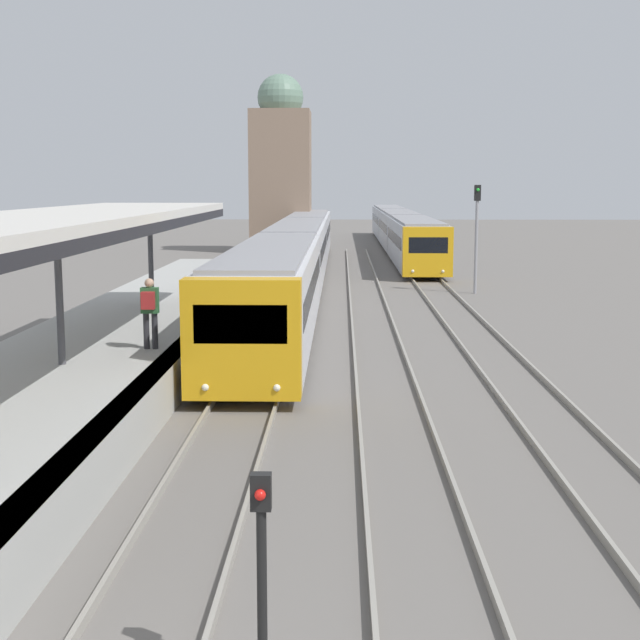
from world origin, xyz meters
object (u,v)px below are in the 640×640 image
(train_near, at_px, (298,251))
(signal_post_near, at_px, (262,556))
(signal_mast_far, at_px, (477,225))
(person_on_platform, at_px, (150,307))
(train_far, at_px, (399,228))

(train_near, relative_size, signal_post_near, 23.12)
(signal_mast_far, bearing_deg, train_near, 158.39)
(signal_post_near, bearing_deg, person_on_platform, 106.76)
(person_on_platform, relative_size, signal_mast_far, 0.34)
(train_far, bearing_deg, signal_post_near, -94.94)
(person_on_platform, xyz_separation_m, train_far, (8.80, 46.56, -0.42))
(train_near, height_order, signal_post_near, train_near)
(person_on_platform, distance_m, signal_mast_far, 22.24)
(train_far, bearing_deg, person_on_platform, -100.70)
(train_far, xyz_separation_m, signal_mast_far, (1.70, -26.99, 1.45))
(signal_mast_far, bearing_deg, train_far, 93.60)
(signal_mast_far, bearing_deg, person_on_platform, -118.21)
(train_far, distance_m, signal_post_near, 59.09)
(train_near, height_order, signal_mast_far, signal_mast_far)
(train_far, height_order, signal_post_near, train_far)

